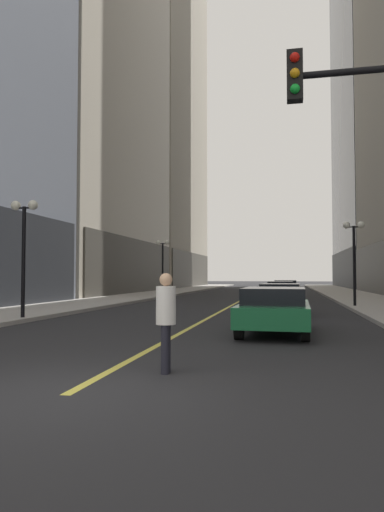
% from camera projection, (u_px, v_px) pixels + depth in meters
% --- Properties ---
extents(ground_plane, '(200.00, 200.00, 0.00)m').
position_uv_depth(ground_plane, '(252.00, 295.00, 40.63)').
color(ground_plane, '#262628').
extents(sidewalk_left, '(4.50, 78.00, 0.15)m').
position_uv_depth(sidewalk_left, '(162.00, 293.00, 42.29)').
color(sidewalk_left, '#ADA8A0').
rests_on(sidewalk_left, ground).
extents(sidewalk_right, '(4.50, 78.00, 0.15)m').
position_uv_depth(sidewalk_right, '(350.00, 294.00, 38.97)').
color(sidewalk_right, '#ADA8A0').
rests_on(sidewalk_right, ground).
extents(lane_centre_stripe, '(0.16, 70.00, 0.01)m').
position_uv_depth(lane_centre_stripe, '(252.00, 295.00, 40.63)').
color(lane_centre_stripe, '#E5D64C').
rests_on(lane_centre_stripe, ground).
extents(building_left_far, '(10.32, 26.00, 81.00)m').
position_uv_depth(building_left_far, '(160.00, 21.00, 69.96)').
color(building_left_far, '#B7AD99').
rests_on(building_left_far, ground).
extents(car_green, '(2.04, 4.64, 1.32)m').
position_uv_depth(car_green, '(275.00, 308.00, 13.27)').
color(car_green, '#196038').
rests_on(car_green, ground).
extents(car_navy, '(1.98, 4.16, 1.32)m').
position_uv_depth(car_navy, '(281.00, 298.00, 19.83)').
color(car_navy, '#141E4C').
rests_on(car_navy, ground).
extents(car_silver, '(1.71, 4.15, 1.32)m').
position_uv_depth(car_silver, '(281.00, 291.00, 28.34)').
color(car_silver, '#B7B7BC').
rests_on(car_silver, ground).
extents(car_blue, '(1.92, 4.65, 1.32)m').
position_uv_depth(car_blue, '(285.00, 288.00, 34.84)').
color(car_blue, navy).
rests_on(car_blue, ground).
extents(pedestrian_in_white_shirt, '(0.36, 0.36, 1.71)m').
position_uv_depth(pedestrian_in_white_shirt, '(166.00, 315.00, 7.88)').
color(pedestrian_in_white_shirt, black).
rests_on(pedestrian_in_white_shirt, ground).
extents(street_lamp_left_near, '(1.06, 0.36, 4.43)m').
position_uv_depth(street_lamp_left_near, '(24.00, 232.00, 16.87)').
color(street_lamp_left_near, black).
rests_on(street_lamp_left_near, ground).
extents(street_lamp_left_far, '(1.06, 0.36, 4.43)m').
position_uv_depth(street_lamp_left_far, '(163.00, 255.00, 35.75)').
color(street_lamp_left_far, black).
rests_on(street_lamp_left_far, ground).
extents(street_lamp_right_mid, '(1.06, 0.36, 4.43)m').
position_uv_depth(street_lamp_right_mid, '(354.00, 244.00, 23.43)').
color(street_lamp_right_mid, black).
rests_on(street_lamp_right_mid, ground).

